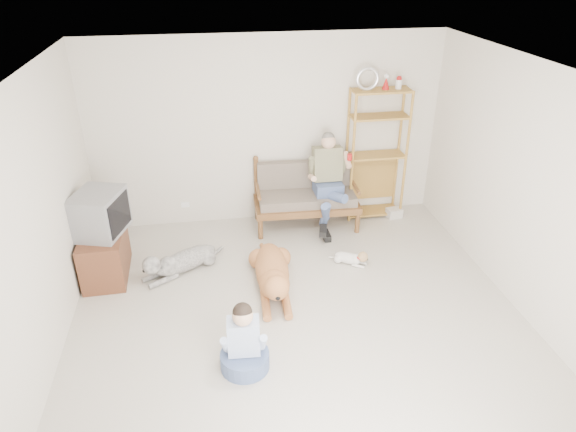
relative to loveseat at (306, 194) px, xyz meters
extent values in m
plane|color=silver|center=(-0.50, -2.43, -0.49)|extent=(5.50, 5.50, 0.00)
plane|color=white|center=(-0.50, -2.43, 2.21)|extent=(5.50, 5.50, 0.00)
plane|color=beige|center=(-0.50, 0.32, 0.86)|extent=(5.00, 0.00, 5.00)
plane|color=beige|center=(-3.00, -2.43, 0.86)|extent=(0.00, 5.50, 5.50)
plane|color=beige|center=(2.00, -2.43, 0.86)|extent=(0.00, 5.50, 5.50)
cube|color=brown|center=(0.00, -0.07, -0.14)|extent=(1.53, 0.76, 0.10)
cube|color=#76675A|center=(0.00, -0.07, -0.02)|extent=(1.40, 0.65, 0.13)
cube|color=#76675A|center=(0.00, 0.17, 0.21)|extent=(1.38, 0.17, 0.45)
cylinder|color=brown|center=(0.00, 0.23, 0.41)|extent=(1.40, 0.10, 0.05)
cylinder|color=brown|center=(-0.70, -0.37, -0.34)|extent=(0.07, 0.07, 0.30)
cylinder|color=brown|center=(-0.70, 0.23, -0.01)|extent=(0.07, 0.07, 0.95)
cylinder|color=brown|center=(0.70, -0.37, -0.34)|extent=(0.07, 0.07, 0.30)
cylinder|color=brown|center=(0.70, 0.23, -0.01)|extent=(0.07, 0.07, 0.95)
cube|color=slate|center=(0.30, -0.12, 0.12)|extent=(0.39, 0.37, 0.19)
cube|color=gray|center=(0.30, -0.02, 0.46)|extent=(0.41, 0.28, 0.51)
sphere|color=tan|center=(0.30, -0.05, 0.80)|extent=(0.20, 0.20, 0.20)
sphere|color=#5F5A54|center=(0.30, -0.03, 0.84)|extent=(0.18, 0.18, 0.18)
cylinder|color=#B01213|center=(0.56, -0.23, 0.63)|extent=(0.07, 0.07, 0.09)
cube|color=#BD8D3B|center=(1.07, 0.12, 1.44)|extent=(0.82, 0.34, 0.03)
torus|color=silver|center=(0.86, 0.12, 1.60)|extent=(0.33, 0.05, 0.33)
cone|color=#B01213|center=(1.12, 0.12, 1.53)|extent=(0.11, 0.11, 0.17)
cylinder|color=#BD8D3B|center=(0.67, -0.04, 0.49)|extent=(0.04, 0.04, 1.94)
cylinder|color=#BD8D3B|center=(0.67, 0.28, 0.49)|extent=(0.04, 0.04, 1.94)
cylinder|color=#BD8D3B|center=(1.47, -0.04, 0.49)|extent=(0.04, 0.04, 1.94)
cylinder|color=#BD8D3B|center=(1.47, 0.28, 0.49)|extent=(0.04, 0.04, 1.94)
cube|color=white|center=(1.38, -0.04, -0.41)|extent=(0.24, 0.19, 0.14)
cube|color=brown|center=(-2.72, -0.92, -0.19)|extent=(0.52, 0.91, 0.60)
cube|color=brown|center=(-2.96, -1.14, -0.19)|extent=(0.03, 0.40, 0.50)
cube|color=brown|center=(-2.96, -0.70, -0.19)|extent=(0.03, 0.40, 0.50)
cube|color=slate|center=(-2.70, -0.90, 0.38)|extent=(0.67, 0.75, 0.53)
cube|color=black|center=(-2.46, -0.98, 0.38)|extent=(0.18, 0.52, 0.42)
cube|color=white|center=(-1.75, 0.31, -0.19)|extent=(0.12, 0.02, 0.08)
ellipsoid|color=#A46538|center=(-0.70, -1.43, -0.31)|extent=(0.46, 1.16, 0.36)
sphere|color=#A46538|center=(-0.72, -1.77, -0.28)|extent=(0.36, 0.36, 0.36)
sphere|color=#A46538|center=(-0.73, -2.05, -0.13)|extent=(0.28, 0.28, 0.28)
ellipsoid|color=#A46538|center=(-0.74, -2.18, -0.16)|extent=(0.13, 0.21, 0.11)
cylinder|color=#A46538|center=(-0.67, -0.86, -0.41)|extent=(0.19, 0.45, 0.06)
ellipsoid|color=#A46538|center=(-0.83, -2.02, -0.13)|extent=(0.07, 0.09, 0.14)
ellipsoid|color=#A46538|center=(-0.63, -2.03, -0.13)|extent=(0.07, 0.09, 0.14)
ellipsoid|color=silver|center=(-1.74, -0.95, -0.35)|extent=(0.90, 0.72, 0.26)
sphere|color=silver|center=(-1.96, -1.09, -0.34)|extent=(0.26, 0.26, 0.26)
sphere|color=silver|center=(-2.14, -1.21, -0.22)|extent=(0.23, 0.23, 0.23)
ellipsoid|color=silver|center=(-2.23, -1.27, -0.25)|extent=(0.19, 0.17, 0.09)
cylinder|color=silver|center=(-1.37, -0.72, -0.43)|extent=(0.25, 0.30, 0.04)
ellipsoid|color=silver|center=(-2.17, -1.13, -0.22)|extent=(0.09, 0.08, 0.11)
ellipsoid|color=silver|center=(-2.08, -1.27, -0.22)|extent=(0.09, 0.08, 0.11)
ellipsoid|color=silver|center=(0.34, -1.16, -0.41)|extent=(0.40, 0.35, 0.15)
sphere|color=silver|center=(0.43, -1.22, -0.40)|extent=(0.15, 0.15, 0.15)
sphere|color=#A78153|center=(0.50, -1.28, -0.34)|extent=(0.13, 0.13, 0.13)
ellipsoid|color=#A78153|center=(0.55, -1.31, -0.35)|extent=(0.11, 0.10, 0.05)
cylinder|color=silver|center=(0.19, -1.05, -0.46)|extent=(0.15, 0.06, 0.02)
cone|color=#A78153|center=(0.47, -1.31, -0.30)|extent=(0.04, 0.04, 0.05)
cone|color=#A78153|center=(0.52, -1.23, -0.30)|extent=(0.04, 0.04, 0.05)
torus|color=#B01213|center=(0.49, -1.27, -0.35)|extent=(0.13, 0.13, 0.02)
cylinder|color=slate|center=(-1.16, -2.82, -0.40)|extent=(0.48, 0.48, 0.18)
cube|color=silver|center=(-1.16, -2.80, -0.11)|extent=(0.32, 0.22, 0.37)
sphere|color=tan|center=(-1.16, -2.82, 0.15)|extent=(0.20, 0.20, 0.20)
sphere|color=black|center=(-1.16, -2.81, 0.19)|extent=(0.19, 0.19, 0.19)
camera|label=1|loc=(-1.37, -6.62, 3.22)|focal=32.00mm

